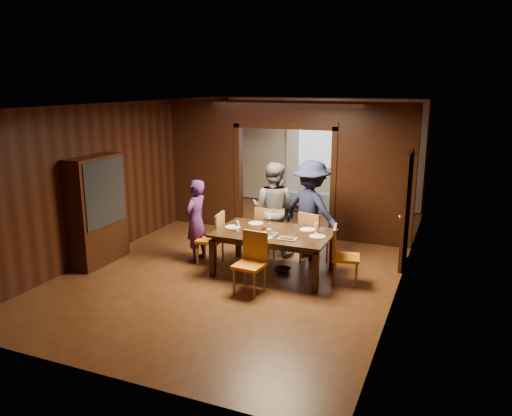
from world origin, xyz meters
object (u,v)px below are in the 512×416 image
at_px(coffee_table, 298,210).
at_px(chair_far_r, 314,237).
at_px(chair_right, 346,256).
at_px(person_navy, 311,210).
at_px(chair_left, 210,238).
at_px(sofa, 309,200).
at_px(chair_near, 249,264).
at_px(hutch, 97,211).
at_px(person_grey, 273,209).
at_px(chair_far_l, 270,230).
at_px(dining_table, 273,253).
at_px(person_purple, 196,221).

height_order(coffee_table, chair_far_r, chair_far_r).
bearing_deg(chair_right, person_navy, 31.70).
distance_m(person_navy, chair_left, 1.96).
relative_size(sofa, chair_far_r, 1.83).
relative_size(sofa, chair_near, 1.83).
bearing_deg(sofa, hutch, 58.98).
height_order(coffee_table, chair_left, chair_left).
xyz_separation_m(chair_left, hutch, (-1.91, -0.75, 0.52)).
bearing_deg(person_grey, person_navy, -176.71).
relative_size(chair_far_l, hutch, 0.48).
xyz_separation_m(dining_table, chair_near, (-0.07, -0.92, 0.10)).
distance_m(coffee_table, chair_right, 4.16).
bearing_deg(person_navy, chair_far_r, 147.83).
xyz_separation_m(person_navy, chair_left, (-1.63, -0.98, -0.46)).
relative_size(person_grey, chair_far_r, 1.87).
distance_m(person_navy, chair_far_r, 0.50).
bearing_deg(chair_far_r, coffee_table, -50.92).
bearing_deg(sofa, chair_far_l, 88.15).
height_order(person_purple, person_navy, person_navy).
bearing_deg(sofa, chair_far_r, 101.34).
bearing_deg(chair_near, sofa, 102.10).
height_order(person_navy, coffee_table, person_navy).
distance_m(sofa, chair_near, 5.59).
relative_size(person_purple, chair_left, 1.59).
bearing_deg(chair_right, chair_far_r, 32.86).
distance_m(chair_far_l, chair_far_r, 0.92).
xyz_separation_m(chair_right, chair_near, (-1.34, -0.96, 0.00)).
distance_m(person_grey, chair_near, 1.96).
height_order(sofa, chair_left, chair_left).
distance_m(sofa, chair_right, 5.01).
relative_size(person_purple, chair_right, 1.59).
distance_m(chair_left, chair_far_l, 1.22).
height_order(person_purple, hutch, hutch).
bearing_deg(chair_near, coffee_table, 103.42).
distance_m(person_purple, person_navy, 2.17).
relative_size(person_grey, chair_right, 1.87).
bearing_deg(chair_left, person_purple, -104.50).
distance_m(person_grey, chair_far_l, 0.43).
relative_size(person_navy, chair_near, 1.94).
bearing_deg(hutch, person_grey, 31.17).
height_order(dining_table, chair_far_r, chair_far_r).
xyz_separation_m(coffee_table, hutch, (-2.45, -4.40, 0.80)).
bearing_deg(chair_far_r, dining_table, 76.12).
bearing_deg(chair_near, chair_far_l, 106.43).
bearing_deg(chair_left, chair_right, 83.38).
xyz_separation_m(person_navy, chair_far_l, (-0.79, -0.09, -0.46)).
height_order(person_grey, sofa, person_grey).
height_order(chair_left, chair_far_l, same).
xyz_separation_m(person_purple, person_navy, (1.94, 0.94, 0.17)).
bearing_deg(chair_left, chair_far_l, 129.87).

